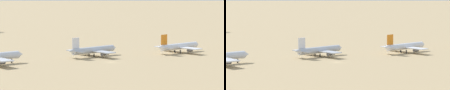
{
  "view_description": "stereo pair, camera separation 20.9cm",
  "coord_description": "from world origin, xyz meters",
  "views": [
    {
      "loc": [
        -162.48,
        -268.68,
        43.3
      ],
      "look_at": [
        11.18,
        17.47,
        6.0
      ],
      "focal_mm": 105.36,
      "sensor_mm": 36.0,
      "label": 1
    },
    {
      "loc": [
        -162.3,
        -268.79,
        43.3
      ],
      "look_at": [
        11.18,
        17.47,
        6.0
      ],
      "focal_mm": 105.36,
      "sensor_mm": 36.0,
      "label": 2
    }
  ],
  "objects": [
    {
      "name": "parked_jet_orange_3",
      "position": [
        50.17,
        12.52,
        3.46
      ],
      "size": [
        31.9,
        27.21,
        10.57
      ],
      "rotation": [
        0.0,
        0.0,
        0.18
      ],
      "color": "white",
      "rests_on": "ground"
    },
    {
      "name": "parked_jet_white_2",
      "position": [
        2.66,
        22.4,
        3.45
      ],
      "size": [
        31.77,
        27.14,
        10.54
      ],
      "rotation": [
        0.0,
        0.0,
        0.19
      ],
      "color": "silver",
      "rests_on": "ground"
    },
    {
      "name": "ground",
      "position": [
        0.0,
        0.0,
        0.0
      ],
      "size": [
        4000.0,
        4000.0,
        0.0
      ],
      "primitive_type": "plane",
      "color": "tan"
    }
  ]
}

